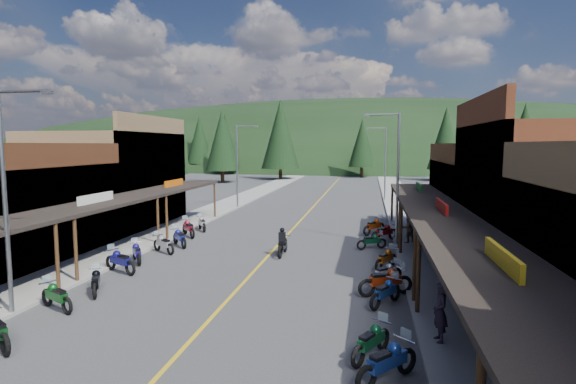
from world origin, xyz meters
The scene contains 44 objects.
ground centered at (0.00, 0.00, 0.00)m, with size 220.00×220.00×0.00m, color #38383A.
centerline centered at (0.00, 20.00, 0.01)m, with size 0.15×90.00×0.01m, color gold.
sidewalk_west centered at (-8.70, 20.00, 0.07)m, with size 3.40×94.00×0.15m, color gray.
sidewalk_east centered at (8.70, 20.00, 0.07)m, with size 3.40×94.00×0.15m, color gray.
shop_west_2 centered at (-13.75, 1.70, 2.53)m, with size 10.90×9.00×6.20m.
shop_west_3 centered at (-13.78, 11.30, 3.52)m, with size 10.90×10.20×8.20m.
shop_east_2 centered at (13.78, 1.70, 3.52)m, with size 10.90×9.00×8.20m.
shop_east_3 centered at (13.75, 11.30, 2.53)m, with size 10.90×10.20×6.20m.
streetlight_0 centered at (-6.95, -6.00, 4.46)m, with size 2.16×0.18×8.00m.
streetlight_1 centered at (-6.95, 22.00, 4.46)m, with size 2.16×0.18×8.00m.
streetlight_2 centered at (6.95, 8.00, 4.46)m, with size 2.16×0.18×8.00m.
streetlight_3 centered at (6.95, 30.00, 4.46)m, with size 2.16×0.18×8.00m.
ridge_hill centered at (0.00, 135.00, 0.00)m, with size 310.00×140.00×60.00m, color black.
pine_0 centered at (-40.00, 62.00, 6.48)m, with size 5.04×5.04×11.00m.
pine_1 centered at (-24.00, 70.00, 7.24)m, with size 5.88×5.88×12.50m.
pine_2 centered at (-10.00, 58.00, 7.99)m, with size 6.72×6.72×14.00m.
pine_3 centered at (4.00, 66.00, 6.48)m, with size 5.04×5.04×11.00m.
pine_4 centered at (18.00, 60.00, 7.24)m, with size 5.88×5.88×12.50m.
pine_5 centered at (34.00, 72.00, 7.99)m, with size 6.72×6.72×14.00m.
pine_7 centered at (-32.00, 76.00, 7.24)m, with size 5.88×5.88×12.50m.
pine_8 centered at (-22.00, 40.00, 5.98)m, with size 4.48×4.48×10.00m.
pine_9 centered at (24.00, 45.00, 6.38)m, with size 4.93×4.93×10.80m.
pine_10 centered at (-18.00, 50.00, 6.78)m, with size 5.38×5.38×11.60m.
pine_11 centered at (20.00, 38.00, 7.19)m, with size 5.82×5.82×12.40m.
bike_west_5 centered at (-5.89, -5.23, 0.59)m, with size 0.69×2.06×1.18m, color #0D4516, non-canonical shape.
bike_west_6 centered at (-5.57, -3.28, 0.56)m, with size 0.66×1.97×1.12m, color black, non-canonical shape.
bike_west_7 centered at (-6.23, -0.33, 0.64)m, with size 0.75×2.24×1.28m, color navy, non-canonical shape.
bike_west_8 centered at (-6.40, 1.55, 0.59)m, with size 0.68×2.05×1.17m, color navy, non-canonical shape.
bike_west_9 centered at (-5.97, 3.74, 0.58)m, with size 0.68×2.04×1.17m, color #9C9CA1, non-canonical shape.
bike_west_10 centered at (-5.76, 5.45, 0.61)m, with size 0.72×2.15×1.23m, color navy, non-canonical shape.
bike_west_11 centered at (-6.39, 8.30, 0.65)m, with size 0.76×2.28×1.30m, color maroon, non-canonical shape.
bike_west_12 centered at (-6.27, 10.47, 0.58)m, with size 0.68×2.04×1.16m, color #A2A3A7, non-canonical shape.
bike_east_4 centered at (5.96, -8.28, 0.62)m, with size 0.72×2.17×1.24m, color navy, non-canonical shape.
bike_east_5 centered at (5.56, -7.01, 0.57)m, with size 0.67×2.00×1.14m, color #0D4523, non-canonical shape.
bike_east_6 centered at (6.11, -2.57, 0.58)m, with size 0.67×2.02×1.16m, color navy, non-canonical shape.
bike_east_7 centered at (6.15, -1.38, 0.66)m, with size 0.77×2.32×1.33m, color #99280A, non-canonical shape.
bike_east_8 centered at (6.22, 0.19, 0.53)m, with size 0.62×1.87×1.07m, color #A7A6AB, non-canonical shape.
bike_east_9 centered at (6.30, 2.62, 0.57)m, with size 0.67×2.01×1.15m, color #A74B0B, non-canonical shape.
bike_east_10 centered at (5.63, 6.77, 0.53)m, with size 0.62×1.87×1.07m, color #0B3B23, non-canonical shape.
bike_east_11 centered at (6.43, 9.15, 0.63)m, with size 0.74×2.22×1.27m, color maroon, non-canonical shape.
bike_east_12 centered at (5.81, 11.24, 0.64)m, with size 0.75×2.25×1.29m, color #A2360B, non-canonical shape.
rider_on_bike centered at (0.78, 4.40, 0.65)m, with size 0.71×2.13×1.62m.
pedestrian_east_a centered at (7.61, -5.78, 1.07)m, with size 0.67×0.44×1.84m, color #2B1F2E.
pedestrian_east_b centered at (7.80, 8.38, 1.05)m, with size 0.88×0.51×1.81m, color brown.
Camera 1 is at (5.41, -19.52, 6.10)m, focal length 28.00 mm.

